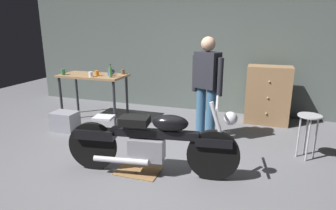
# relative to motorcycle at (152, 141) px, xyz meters

# --- Properties ---
(ground_plane) EXTENTS (12.00, 12.00, 0.00)m
(ground_plane) POSITION_rel_motorcycle_xyz_m (-0.14, 0.26, -0.45)
(ground_plane) COLOR slate
(back_wall) EXTENTS (8.00, 0.12, 3.10)m
(back_wall) POSITION_rel_motorcycle_xyz_m (-0.14, 3.06, 1.10)
(back_wall) COLOR #56605B
(back_wall) RESTS_ON ground_plane
(workbench) EXTENTS (1.30, 0.64, 0.90)m
(workbench) POSITION_rel_motorcycle_xyz_m (-1.91, 1.73, 0.34)
(workbench) COLOR #99724C
(workbench) RESTS_ON ground_plane
(motorcycle) EXTENTS (2.18, 0.68, 1.00)m
(motorcycle) POSITION_rel_motorcycle_xyz_m (0.00, 0.00, 0.00)
(motorcycle) COLOR black
(motorcycle) RESTS_ON ground_plane
(person_standing) EXTENTS (0.52, 0.36, 1.67)m
(person_standing) POSITION_rel_motorcycle_xyz_m (0.41, 1.32, 0.48)
(person_standing) COLOR #376084
(person_standing) RESTS_ON ground_plane
(shop_stool) EXTENTS (0.32, 0.32, 0.64)m
(shop_stool) POSITION_rel_motorcycle_xyz_m (1.90, 1.12, 0.05)
(shop_stool) COLOR #B2B2B7
(shop_stool) RESTS_ON ground_plane
(wooden_dresser) EXTENTS (0.80, 0.47, 1.10)m
(wooden_dresser) POSITION_rel_motorcycle_xyz_m (1.36, 2.56, 0.10)
(wooden_dresser) COLOR #99724C
(wooden_dresser) RESTS_ON ground_plane
(drip_tray) EXTENTS (0.56, 0.40, 0.01)m
(drip_tray) POSITION_rel_motorcycle_xyz_m (-0.20, 0.00, -0.44)
(drip_tray) COLOR olive
(drip_tray) RESTS_ON ground_plane
(storage_bin) EXTENTS (0.44, 0.32, 0.34)m
(storage_bin) POSITION_rel_motorcycle_xyz_m (-2.06, 0.98, -0.28)
(storage_bin) COLOR gray
(storage_bin) RESTS_ON ground_plane
(mug_blue_enamel) EXTENTS (0.12, 0.09, 0.09)m
(mug_blue_enamel) POSITION_rel_motorcycle_xyz_m (-1.52, 1.73, 0.50)
(mug_blue_enamel) COLOR #2D51AD
(mug_blue_enamel) RESTS_ON workbench
(mug_white_ceramic) EXTENTS (0.12, 0.08, 0.10)m
(mug_white_ceramic) POSITION_rel_motorcycle_xyz_m (-1.80, 1.50, 0.50)
(mug_white_ceramic) COLOR white
(mug_white_ceramic) RESTS_ON workbench
(mug_orange_travel) EXTENTS (0.12, 0.08, 0.10)m
(mug_orange_travel) POSITION_rel_motorcycle_xyz_m (-1.75, 1.64, 0.50)
(mug_orange_travel) COLOR orange
(mug_orange_travel) RESTS_ON workbench
(mug_black_matte) EXTENTS (0.10, 0.07, 0.09)m
(mug_black_matte) POSITION_rel_motorcycle_xyz_m (-1.58, 1.90, 0.50)
(mug_black_matte) COLOR black
(mug_black_matte) RESTS_ON workbench
(mug_brown_stoneware) EXTENTS (0.10, 0.07, 0.09)m
(mug_brown_stoneware) POSITION_rel_motorcycle_xyz_m (-1.38, 1.97, 0.50)
(mug_brown_stoneware) COLOR brown
(mug_brown_stoneware) RESTS_ON workbench
(mug_green_speckled) EXTENTS (0.12, 0.08, 0.11)m
(mug_green_speckled) POSITION_rel_motorcycle_xyz_m (-2.43, 1.53, 0.51)
(mug_green_speckled) COLOR #3D7F4C
(mug_green_speckled) RESTS_ON workbench
(bottle) EXTENTS (0.06, 0.06, 0.24)m
(bottle) POSITION_rel_motorcycle_xyz_m (-1.43, 1.58, 0.55)
(bottle) COLOR #4C8C4C
(bottle) RESTS_ON workbench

